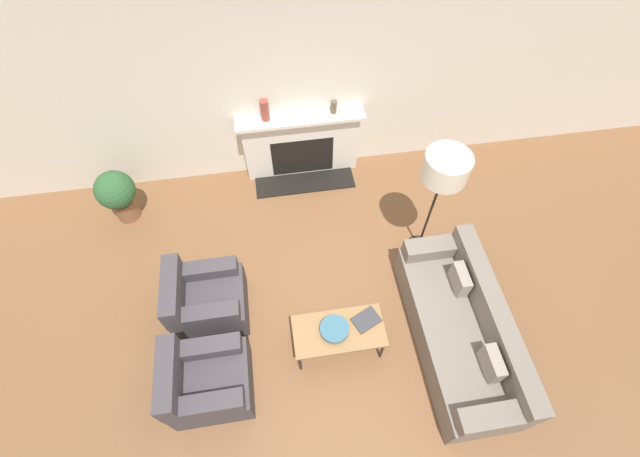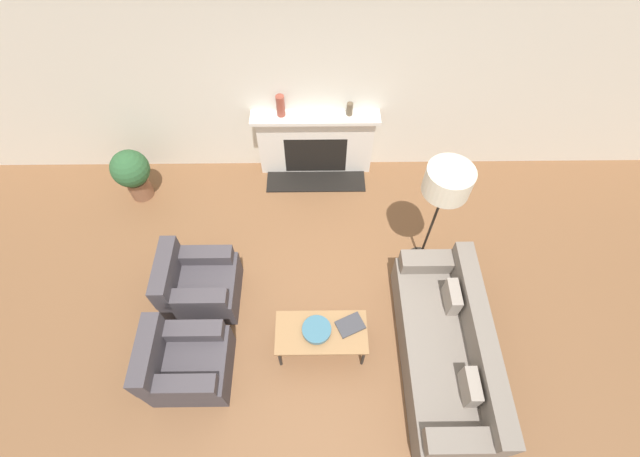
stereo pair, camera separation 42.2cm
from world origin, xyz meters
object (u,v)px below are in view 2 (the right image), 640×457
object	(u,v)px
fireplace	(316,144)
bowl	(317,330)
book	(350,325)
armchair_near	(185,364)
coffee_table	(321,333)
mantel_vase_left	(281,106)
armchair_far	(198,285)
potted_plant	(132,172)
floor_lamp	(447,185)
mantel_vase_center_left	(350,109)
couch	(447,348)

from	to	relation	value
fireplace	bowl	world-z (taller)	fireplace
book	armchair_near	bearing A→B (deg)	166.84
coffee_table	bowl	world-z (taller)	bowl
armchair_near	mantel_vase_left	xyz separation A→B (m)	(0.94, 3.03, 0.85)
fireplace	armchair_far	size ratio (longest dim) A/B	2.10
potted_plant	armchair_far	bearing A→B (deg)	-55.89
book	potted_plant	xyz separation A→B (m)	(-2.85, 2.19, 0.02)
armchair_near	potted_plant	bearing A→B (deg)	23.43
armchair_near	floor_lamp	bearing A→B (deg)	-62.25
mantel_vase_center_left	couch	bearing A→B (deg)	-71.89
mantel_vase_left	bowl	bearing A→B (deg)	-80.84
fireplace	bowl	size ratio (longest dim) A/B	5.54
fireplace	potted_plant	bearing A→B (deg)	-169.20
mantel_vase_left	potted_plant	distance (m)	2.21
fireplace	coffee_table	world-z (taller)	fireplace
fireplace	coffee_table	distance (m)	2.74
book	mantel_vase_left	size ratio (longest dim) A/B	1.14
book	mantel_vase_center_left	xyz separation A→B (m)	(0.09, 2.68, 0.65)
armchair_near	mantel_vase_center_left	size ratio (longest dim) A/B	4.60
potted_plant	bowl	bearing A→B (deg)	-42.22
armchair_near	mantel_vase_left	bearing A→B (deg)	-17.21
armchair_near	floor_lamp	xyz separation A→B (m)	(2.72, 1.43, 1.15)
bowl	book	xyz separation A→B (m)	(0.36, 0.06, -0.03)
book	fireplace	bearing A→B (deg)	73.11
fireplace	floor_lamp	distance (m)	2.29
fireplace	couch	size ratio (longest dim) A/B	0.82
fireplace	armchair_far	distance (m)	2.52
floor_lamp	mantel_vase_center_left	world-z (taller)	floor_lamp
armchair_far	mantel_vase_center_left	world-z (taller)	mantel_vase_center_left
armchair_near	armchair_far	distance (m)	0.92
potted_plant	mantel_vase_left	bearing A→B (deg)	13.48
couch	fireplace	bearing A→B (deg)	-154.14
floor_lamp	mantel_vase_center_left	bearing A→B (deg)	118.95
armchair_near	bowl	distance (m)	1.42
fireplace	mantel_vase_center_left	distance (m)	0.76
coffee_table	potted_plant	distance (m)	3.40
coffee_table	mantel_vase_center_left	size ratio (longest dim) A/B	5.51
potted_plant	fireplace	bearing A→B (deg)	10.80
armchair_near	potted_plant	world-z (taller)	armchair_near
coffee_table	book	distance (m)	0.32
armchair_far	potted_plant	xyz separation A→B (m)	(-1.10, 1.63, 0.16)
couch	potted_plant	world-z (taller)	potted_plant
fireplace	mantel_vase_left	size ratio (longest dim) A/B	5.75
coffee_table	bowl	bearing A→B (deg)	171.85
coffee_table	mantel_vase_center_left	distance (m)	2.87
fireplace	couch	xyz separation A→B (m)	(1.40, -2.88, -0.19)
fireplace	potted_plant	distance (m)	2.53
mantel_vase_left	potted_plant	xyz separation A→B (m)	(-2.04, -0.49, -0.70)
mantel_vase_left	armchair_far	bearing A→B (deg)	-113.93
mantel_vase_center_left	potted_plant	distance (m)	3.04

